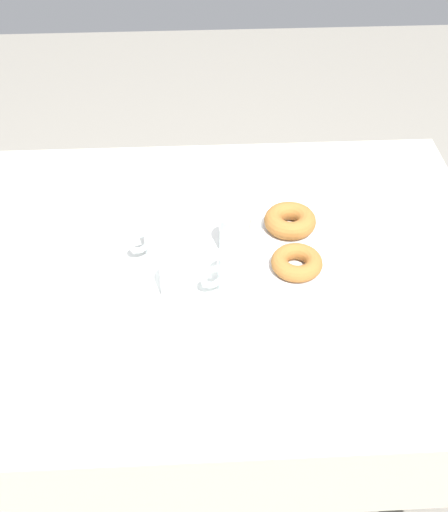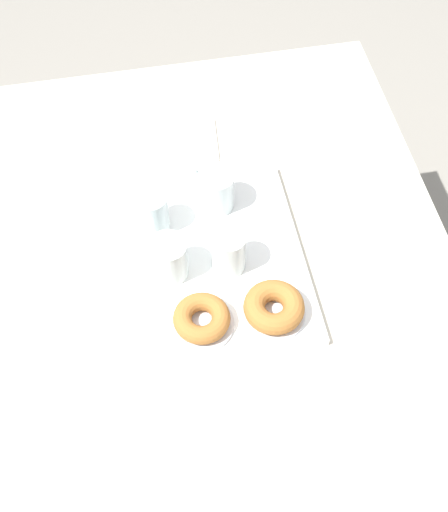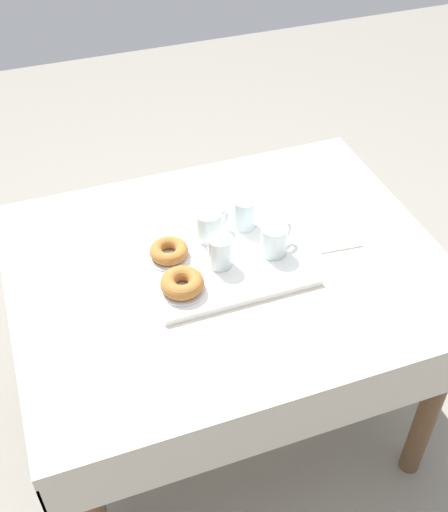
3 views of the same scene
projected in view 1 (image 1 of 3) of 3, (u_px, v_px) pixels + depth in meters
name	position (u px, v px, depth m)	size (l,w,h in m)	color
ground_plane	(222.00, 457.00, 1.90)	(6.00, 6.00, 0.00)	gray
dining_table	(222.00, 296.00, 1.48)	(1.18, 0.94, 0.73)	beige
serving_tray	(226.00, 259.00, 1.42)	(0.43, 0.33, 0.02)	white
tea_mug_left	(235.00, 272.00, 1.31)	(0.11, 0.07, 0.09)	silver
tea_mug_right	(161.00, 237.00, 1.39)	(0.10, 0.07, 0.09)	silver
water_glass_near	(177.00, 279.00, 1.30)	(0.06, 0.06, 0.09)	silver
water_glass_far	(235.00, 235.00, 1.40)	(0.06, 0.06, 0.09)	silver
donut_plate_left	(296.00, 270.00, 1.37)	(0.12, 0.12, 0.01)	silver
sugar_donut_left	(297.00, 262.00, 1.36)	(0.10, 0.10, 0.03)	#A3662D
donut_plate_right	(289.00, 229.00, 1.47)	(0.12, 0.12, 0.01)	silver
sugar_donut_right	(290.00, 221.00, 1.46)	(0.11, 0.11, 0.04)	#A3662D
paper_napkin	(67.00, 265.00, 1.41)	(0.13, 0.10, 0.01)	white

